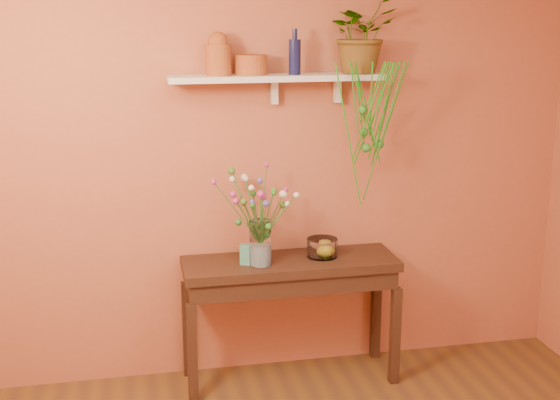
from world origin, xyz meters
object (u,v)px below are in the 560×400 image
(glass_vase, at_px, (260,246))
(bouquet, at_px, (257,202))
(spider_plant, at_px, (362,33))
(blue_bottle, at_px, (295,56))
(sideboard, at_px, (290,277))
(terracotta_jug, at_px, (218,55))
(glass_bowl, at_px, (322,248))

(glass_vase, bearing_deg, bouquet, 123.26)
(glass_vase, relative_size, bouquet, 0.56)
(spider_plant, bearing_deg, blue_bottle, -175.75)
(sideboard, xyz_separation_m, blue_bottle, (0.04, 0.08, 1.35))
(terracotta_jug, bearing_deg, glass_vase, -36.92)
(terracotta_jug, height_order, blue_bottle, blue_bottle)
(glass_vase, bearing_deg, sideboard, 15.99)
(spider_plant, height_order, bouquet, spider_plant)
(sideboard, bearing_deg, terracotta_jug, 165.89)
(glass_vase, bearing_deg, glass_bowl, 10.56)
(sideboard, height_order, blue_bottle, blue_bottle)
(terracotta_jug, relative_size, bouquet, 0.51)
(sideboard, distance_m, terracotta_jug, 1.43)
(blue_bottle, relative_size, spider_plant, 0.56)
(sideboard, distance_m, glass_vase, 0.31)
(glass_vase, bearing_deg, terracotta_jug, 143.08)
(terracotta_jug, xyz_separation_m, glass_bowl, (0.62, -0.08, -1.20))
(sideboard, bearing_deg, blue_bottle, 63.66)
(sideboard, bearing_deg, spider_plant, 13.83)
(terracotta_jug, height_order, glass_vase, terracotta_jug)
(spider_plant, bearing_deg, sideboard, -166.17)
(blue_bottle, distance_m, glass_bowl, 1.20)
(bouquet, distance_m, glass_bowl, 0.54)
(spider_plant, height_order, glass_bowl, spider_plant)
(glass_vase, distance_m, glass_bowl, 0.42)
(sideboard, distance_m, bouquet, 0.55)
(bouquet, bearing_deg, terracotta_jug, 144.89)
(terracotta_jug, bearing_deg, glass_bowl, -7.71)
(bouquet, relative_size, glass_bowl, 2.58)
(blue_bottle, bearing_deg, bouquet, -154.48)
(blue_bottle, distance_m, spider_plant, 0.44)
(terracotta_jug, height_order, glass_bowl, terracotta_jug)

